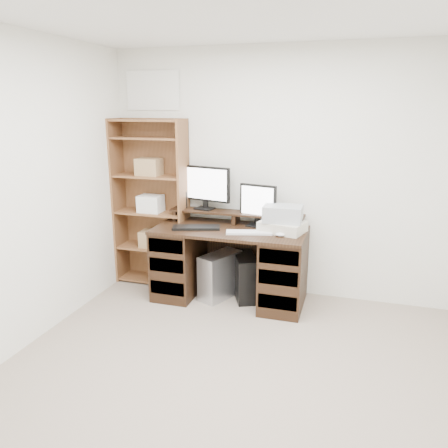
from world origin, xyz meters
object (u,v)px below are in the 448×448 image
at_px(tower_silver, 220,275).
at_px(desk, 230,263).
at_px(monitor_small, 258,204).
at_px(tower_black, 245,277).
at_px(monitor_wide, 205,185).
at_px(bookshelf, 152,202).
at_px(printer, 283,227).

bearing_deg(tower_silver, desk, 21.62).
relative_size(monitor_small, tower_black, 0.85).
distance_m(desk, tower_silver, 0.19).
height_order(monitor_wide, tower_black, monitor_wide).
bearing_deg(monitor_small, bookshelf, -169.51).
distance_m(desk, printer, 0.66).
distance_m(monitor_wide, printer, 0.94).
bearing_deg(printer, bookshelf, -173.00).
relative_size(monitor_small, tower_silver, 0.90).
xyz_separation_m(printer, bookshelf, (-1.47, 0.18, 0.12)).
relative_size(tower_silver, bookshelf, 0.26).
bearing_deg(monitor_wide, monitor_small, 4.56).
bearing_deg(desk, monitor_wide, 144.55).
distance_m(monitor_small, bookshelf, 1.19).
relative_size(desk, tower_black, 3.02).
bearing_deg(tower_black, printer, -29.25).
relative_size(printer, bookshelf, 0.23).
distance_m(monitor_small, tower_silver, 0.84).
xyz_separation_m(tower_black, bookshelf, (-1.09, 0.14, 0.69)).
bearing_deg(desk, bookshelf, 167.41).
distance_m(monitor_wide, monitor_small, 0.60).
bearing_deg(monitor_wide, desk, -23.45).
height_order(desk, bookshelf, bookshelf).
bearing_deg(monitor_small, tower_silver, -141.76).
bearing_deg(tower_black, monitor_wide, 135.98).
xyz_separation_m(monitor_small, printer, (0.28, -0.14, -0.18)).
relative_size(desk, bookshelf, 0.83).
distance_m(monitor_small, printer, 0.36).
bearing_deg(monitor_small, desk, -131.79).
height_order(desk, tower_silver, desk).
bearing_deg(tower_black, bookshelf, 148.56).
height_order(desk, printer, printer).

